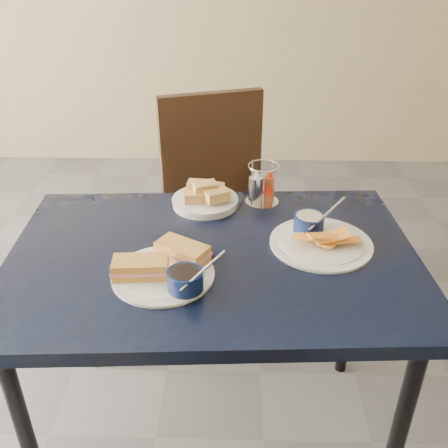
{
  "coord_description": "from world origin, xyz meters",
  "views": [
    {
      "loc": [
        0.27,
        -1.12,
        1.52
      ],
      "look_at": [
        0.24,
        0.08,
        0.82
      ],
      "focal_mm": 40.0,
      "sensor_mm": 36.0,
      "label": 1
    }
  ],
  "objects_px": {
    "sandwich_plate": "(167,268)",
    "condiment_caddy": "(261,187)",
    "plantain_plate": "(317,236)",
    "dining_table": "(213,274)",
    "bread_basket": "(205,198)",
    "chair_far": "(225,192)"
  },
  "relations": [
    {
      "from": "sandwich_plate",
      "to": "condiment_caddy",
      "type": "bearing_deg",
      "value": 58.56
    },
    {
      "from": "plantain_plate",
      "to": "condiment_caddy",
      "type": "height_order",
      "value": "condiment_caddy"
    },
    {
      "from": "dining_table",
      "to": "plantain_plate",
      "type": "xyz_separation_m",
      "value": [
        0.3,
        0.07,
        0.09
      ]
    },
    {
      "from": "dining_table",
      "to": "bread_basket",
      "type": "height_order",
      "value": "bread_basket"
    },
    {
      "from": "bread_basket",
      "to": "chair_far",
      "type": "bearing_deg",
      "value": 84.09
    },
    {
      "from": "dining_table",
      "to": "chair_far",
      "type": "relative_size",
      "value": 1.23
    },
    {
      "from": "dining_table",
      "to": "chair_far",
      "type": "height_order",
      "value": "chair_far"
    },
    {
      "from": "bread_basket",
      "to": "condiment_caddy",
      "type": "distance_m",
      "value": 0.19
    },
    {
      "from": "dining_table",
      "to": "bread_basket",
      "type": "xyz_separation_m",
      "value": [
        -0.04,
        0.28,
        0.1
      ]
    },
    {
      "from": "dining_table",
      "to": "plantain_plate",
      "type": "relative_size",
      "value": 4.03
    },
    {
      "from": "chair_far",
      "to": "plantain_plate",
      "type": "height_order",
      "value": "chair_far"
    },
    {
      "from": "sandwich_plate",
      "to": "chair_far",
      "type": "bearing_deg",
      "value": 81.89
    },
    {
      "from": "chair_far",
      "to": "dining_table",
      "type": "bearing_deg",
      "value": -91.04
    },
    {
      "from": "dining_table",
      "to": "chair_far",
      "type": "bearing_deg",
      "value": 88.96
    },
    {
      "from": "dining_table",
      "to": "plantain_plate",
      "type": "height_order",
      "value": "plantain_plate"
    },
    {
      "from": "plantain_plate",
      "to": "condiment_caddy",
      "type": "distance_m",
      "value": 0.29
    },
    {
      "from": "chair_far",
      "to": "sandwich_plate",
      "type": "xyz_separation_m",
      "value": [
        -0.13,
        -0.9,
        0.23
      ]
    },
    {
      "from": "chair_far",
      "to": "sandwich_plate",
      "type": "distance_m",
      "value": 0.93
    },
    {
      "from": "sandwich_plate",
      "to": "plantain_plate",
      "type": "bearing_deg",
      "value": 23.68
    },
    {
      "from": "sandwich_plate",
      "to": "plantain_plate",
      "type": "relative_size",
      "value": 1.02
    },
    {
      "from": "chair_far",
      "to": "bread_basket",
      "type": "distance_m",
      "value": 0.55
    },
    {
      "from": "dining_table",
      "to": "bread_basket",
      "type": "relative_size",
      "value": 5.55
    }
  ]
}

